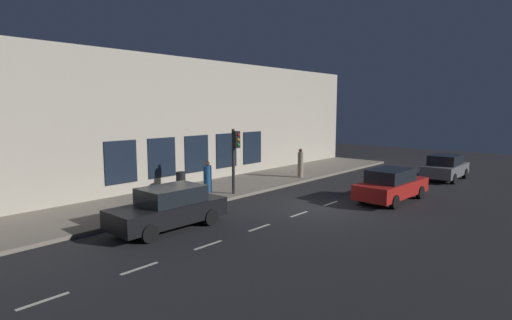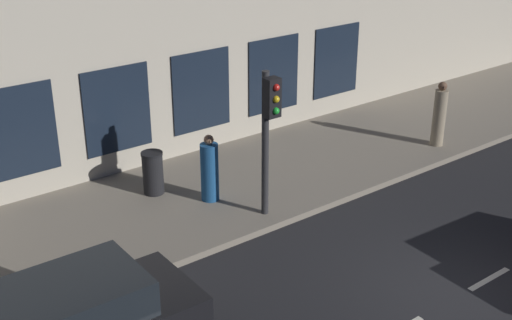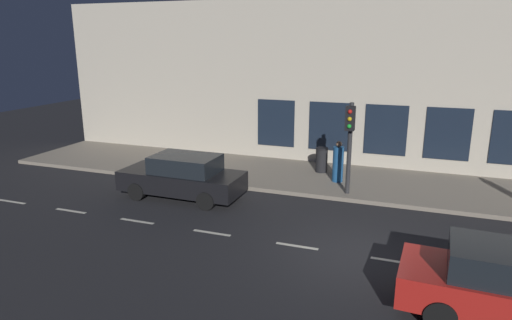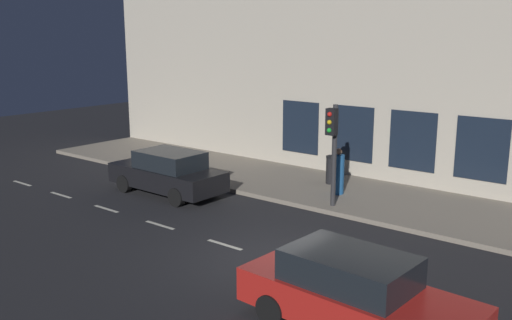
{
  "view_description": "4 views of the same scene",
  "coord_description": "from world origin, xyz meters",
  "px_view_note": "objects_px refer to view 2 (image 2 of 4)",
  "views": [
    {
      "loc": [
        -9.71,
        15.49,
        4.52
      ],
      "look_at": [
        2.4,
        1.65,
        2.13
      ],
      "focal_mm": 28.47,
      "sensor_mm": 36.0,
      "label": 1
    },
    {
      "loc": [
        -6.08,
        9.34,
        7.4
      ],
      "look_at": [
        3.5,
        2.0,
        2.1
      ],
      "focal_mm": 47.86,
      "sensor_mm": 36.0,
      "label": 2
    },
    {
      "loc": [
        -11.13,
        -1.24,
        5.51
      ],
      "look_at": [
        2.04,
        3.55,
        1.78
      ],
      "focal_mm": 31.58,
      "sensor_mm": 36.0,
      "label": 3
    },
    {
      "loc": [
        -10.82,
        -8.11,
        5.61
      ],
      "look_at": [
        1.32,
        1.56,
        2.14
      ],
      "focal_mm": 39.68,
      "sensor_mm": 36.0,
      "label": 4
    }
  ],
  "objects_px": {
    "pedestrian_1": "(439,116)",
    "trash_bin": "(153,173)",
    "pedestrian_0": "(210,171)",
    "traffic_light": "(269,122)"
  },
  "relations": [
    {
      "from": "traffic_light",
      "to": "pedestrian_1",
      "type": "xyz_separation_m",
      "value": [
        0.37,
        -6.28,
        -1.36
      ]
    },
    {
      "from": "traffic_light",
      "to": "pedestrian_1",
      "type": "height_order",
      "value": "traffic_light"
    },
    {
      "from": "pedestrian_0",
      "to": "pedestrian_1",
      "type": "relative_size",
      "value": 0.89
    },
    {
      "from": "traffic_light",
      "to": "pedestrian_1",
      "type": "relative_size",
      "value": 1.81
    },
    {
      "from": "pedestrian_1",
      "to": "trash_bin",
      "type": "relative_size",
      "value": 1.75
    },
    {
      "from": "pedestrian_1",
      "to": "trash_bin",
      "type": "bearing_deg",
      "value": 6.98
    },
    {
      "from": "pedestrian_0",
      "to": "pedestrian_1",
      "type": "distance_m",
      "value": 6.95
    },
    {
      "from": "pedestrian_1",
      "to": "pedestrian_0",
      "type": "bearing_deg",
      "value": 13.8
    },
    {
      "from": "pedestrian_1",
      "to": "trash_bin",
      "type": "xyz_separation_m",
      "value": [
        2.15,
        7.75,
        -0.33
      ]
    },
    {
      "from": "trash_bin",
      "to": "pedestrian_1",
      "type": "bearing_deg",
      "value": -105.51
    }
  ]
}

